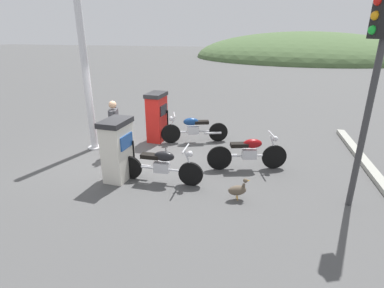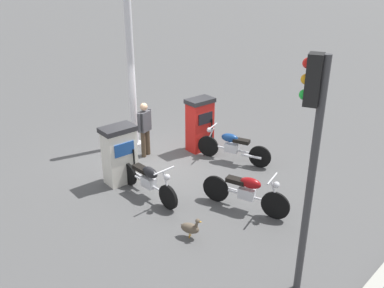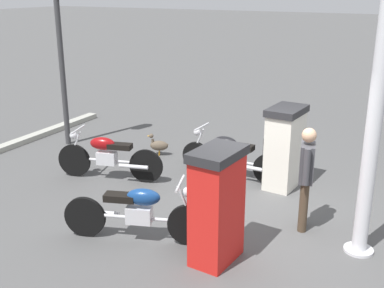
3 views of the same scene
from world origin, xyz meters
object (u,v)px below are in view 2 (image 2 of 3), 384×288
(fuel_pump_far, at_px, (200,124))
(attendant_person, at_px, (145,126))
(motorcycle_extra, at_px, (246,191))
(wandering_duck, at_px, (190,228))
(motorcycle_near_pump, at_px, (148,180))
(roadside_traffic_light, at_px, (311,142))
(canopy_support_pole, at_px, (132,75))
(motorcycle_far_pump, at_px, (232,146))
(fuel_pump_near, at_px, (120,154))

(fuel_pump_far, xyz_separation_m, attendant_person, (-0.77, -1.41, 0.10))
(motorcycle_extra, relative_size, wandering_duck, 4.16)
(attendant_person, bearing_deg, fuel_pump_far, 61.35)
(motorcycle_near_pump, bearing_deg, motorcycle_extra, 31.41)
(fuel_pump_far, bearing_deg, roadside_traffic_light, -29.39)
(fuel_pump_far, height_order, wandering_duck, fuel_pump_far)
(motorcycle_near_pump, bearing_deg, roadside_traffic_light, -1.44)
(roadside_traffic_light, bearing_deg, attendant_person, 166.06)
(roadside_traffic_light, xyz_separation_m, canopy_support_pole, (-6.71, 1.74, -0.58))
(motorcycle_extra, xyz_separation_m, roadside_traffic_light, (2.08, -1.29, 2.21))
(attendant_person, bearing_deg, motorcycle_extra, -2.40)
(motorcycle_near_pump, distance_m, canopy_support_pole, 3.57)
(motorcycle_far_pump, relative_size, roadside_traffic_light, 0.51)
(canopy_support_pole, bearing_deg, motorcycle_extra, -5.50)
(fuel_pump_far, relative_size, motorcycle_far_pump, 0.76)
(fuel_pump_near, height_order, fuel_pump_far, fuel_pump_far)
(motorcycle_far_pump, relative_size, canopy_support_pole, 0.46)
(fuel_pump_far, distance_m, attendant_person, 1.60)
(motorcycle_near_pump, bearing_deg, motorcycle_far_pump, 87.12)
(fuel_pump_near, bearing_deg, motorcycle_extra, 22.34)
(roadside_traffic_light, bearing_deg, fuel_pump_far, 150.61)
(fuel_pump_far, xyz_separation_m, roadside_traffic_light, (5.07, -2.85, 1.90))
(fuel_pump_near, distance_m, wandering_duck, 2.94)
(motorcycle_far_pump, xyz_separation_m, attendant_person, (-1.95, -1.48, 0.43))
(wandering_duck, xyz_separation_m, canopy_support_pole, (-4.51, 2.03, 1.89))
(attendant_person, distance_m, canopy_support_pole, 1.53)
(fuel_pump_far, bearing_deg, fuel_pump_near, -90.00)
(wandering_duck, xyz_separation_m, roadside_traffic_light, (2.20, 0.29, 2.46))
(motorcycle_far_pump, bearing_deg, wandering_duck, -62.39)
(motorcycle_near_pump, xyz_separation_m, attendant_person, (-1.81, 1.35, 0.45))
(motorcycle_extra, xyz_separation_m, wandering_duck, (-0.12, -1.58, -0.25))
(fuel_pump_near, distance_m, attendant_person, 1.59)
(fuel_pump_far, height_order, motorcycle_extra, fuel_pump_far)
(fuel_pump_near, bearing_deg, canopy_support_pole, 134.43)
(motorcycle_near_pump, xyz_separation_m, motorcycle_extra, (1.95, 1.19, 0.04))
(fuel_pump_near, xyz_separation_m, motorcycle_far_pump, (1.19, 2.86, -0.29))
(wandering_duck, height_order, canopy_support_pole, canopy_support_pole)
(fuel_pump_near, relative_size, roadside_traffic_light, 0.37)
(motorcycle_far_pump, xyz_separation_m, wandering_duck, (1.68, -3.22, -0.23))
(wandering_duck, height_order, roadside_traffic_light, roadside_traffic_light)
(motorcycle_near_pump, bearing_deg, wandering_duck, -12.16)
(motorcycle_far_pump, distance_m, canopy_support_pole, 3.49)
(fuel_pump_near, xyz_separation_m, attendant_person, (-0.77, 1.39, 0.14))
(attendant_person, relative_size, wandering_duck, 3.27)
(wandering_duck, relative_size, canopy_support_pole, 0.11)
(fuel_pump_far, height_order, attendant_person, attendant_person)
(attendant_person, relative_size, roadside_traffic_light, 0.40)
(motorcycle_near_pump, distance_m, wandering_duck, 1.88)
(fuel_pump_far, relative_size, attendant_person, 0.99)
(motorcycle_near_pump, height_order, roadside_traffic_light, roadside_traffic_light)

